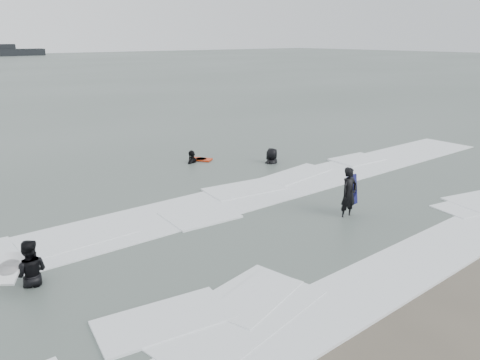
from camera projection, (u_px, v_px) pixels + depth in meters
ground at (366, 269)px, 11.51m from camera, size 320.00×320.00×0.00m
surfer_centre at (347, 218)px, 14.77m from camera, size 0.62×0.42×1.67m
surfer_wading at (32, 286)px, 10.77m from camera, size 1.00×0.91×1.68m
surfer_right_near at (192, 164)px, 21.09m from camera, size 1.11×0.89×1.77m
surfer_right_far at (272, 164)px, 20.98m from camera, size 1.03×0.78×1.89m
surf_foam at (266, 223)px, 14.28m from camera, size 30.03×9.06×0.09m
bodyboards at (204, 193)px, 15.53m from camera, size 10.60×9.22×1.25m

